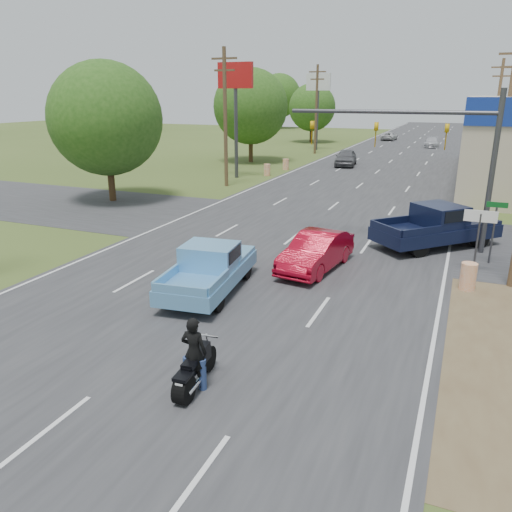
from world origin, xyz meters
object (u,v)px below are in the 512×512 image
at_px(motorcycle, 194,372).
at_px(rider, 194,356).
at_px(distant_car_white, 389,136).
at_px(navy_pickup, 439,225).
at_px(red_convertible, 316,252).
at_px(distant_car_grey, 346,158).
at_px(distant_car_silver, 432,142).
at_px(blue_pickup, 211,267).

distance_m(motorcycle, rider, 0.40).
bearing_deg(motorcycle, distant_car_white, 90.22).
xyz_separation_m(navy_pickup, distant_car_white, (-10.70, 56.70, -0.40)).
xyz_separation_m(red_convertible, distant_car_grey, (-5.94, 30.82, 0.06)).
distance_m(distant_car_silver, distant_car_white, 10.94).
relative_size(rider, distant_car_grey, 0.37).
bearing_deg(navy_pickup, distant_car_grey, 155.35).
bearing_deg(distant_car_white, motorcycle, 97.75).
height_order(blue_pickup, distant_car_grey, blue_pickup).
bearing_deg(red_convertible, distant_car_silver, 97.28).
relative_size(red_convertible, rider, 2.57).
bearing_deg(distant_car_silver, motorcycle, -92.39).
bearing_deg(red_convertible, motorcycle, -83.63).
bearing_deg(distant_car_silver, distant_car_white, 127.05).
distance_m(red_convertible, navy_pickup, 6.85).
xyz_separation_m(blue_pickup, distant_car_silver, (3.29, 57.13, -0.23)).
bearing_deg(navy_pickup, rider, -63.60).
bearing_deg(distant_car_white, red_convertible, 98.71).
bearing_deg(blue_pickup, distant_car_silver, 79.84).
distance_m(red_convertible, blue_pickup, 4.61).
relative_size(red_convertible, navy_pickup, 0.77).
xyz_separation_m(red_convertible, distant_car_silver, (0.45, 53.50, -0.10)).
distance_m(navy_pickup, distant_car_silver, 48.33).
height_order(motorcycle, distant_car_grey, distant_car_grey).
xyz_separation_m(red_convertible, blue_pickup, (-2.84, -3.63, 0.13)).
relative_size(motorcycle, distant_car_silver, 0.48).
relative_size(red_convertible, motorcycle, 2.10).
distance_m(rider, blue_pickup, 6.34).
xyz_separation_m(motorcycle, blue_pickup, (-2.61, 5.83, 0.39)).
relative_size(red_convertible, distant_car_silver, 1.01).
bearing_deg(motorcycle, distant_car_silver, 84.66).
bearing_deg(navy_pickup, distant_car_white, 144.17).
bearing_deg(distant_car_silver, navy_pickup, -87.21).
relative_size(distant_car_grey, distant_car_silver, 1.05).
bearing_deg(rider, distant_car_grey, -86.65).
bearing_deg(navy_pickup, red_convertible, -85.38).
bearing_deg(motorcycle, red_convertible, 83.88).
distance_m(motorcycle, distant_car_white, 71.76).
bearing_deg(red_convertible, blue_pickup, -120.24).
distance_m(blue_pickup, distant_car_silver, 57.23).
height_order(motorcycle, distant_car_white, distant_car_white).
bearing_deg(blue_pickup, rider, -72.60).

